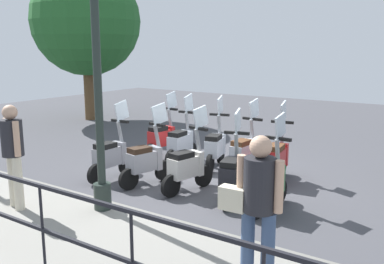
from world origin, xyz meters
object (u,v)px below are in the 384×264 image
object	(u,v)px
pedestrian_with_bag	(257,201)
lamp_post_near	(98,81)
scooter_near_0	(269,181)
pedestrian_distant	(13,149)
scooter_near_2	(187,166)
scooter_far_1	(245,152)
scooter_far_4	(163,137)
scooter_far_0	(277,157)
tree_large	(86,21)
scooter_near_4	(111,156)
scooter_far_2	(216,146)
scooter_near_1	(232,174)
scooter_near_3	(146,160)
scooter_far_3	(181,143)

from	to	relation	value
pedestrian_with_bag	lamp_post_near	bearing A→B (deg)	74.84
lamp_post_near	scooter_near_0	world-z (taller)	lamp_post_near
pedestrian_distant	lamp_post_near	bearing A→B (deg)	136.25
scooter_near_2	scooter_far_1	world-z (taller)	same
scooter_far_1	scooter_far_4	bearing A→B (deg)	87.94
scooter_far_4	scooter_far_0	bearing A→B (deg)	-89.97
pedestrian_with_bag	pedestrian_distant	bearing A→B (deg)	88.40
tree_large	scooter_near_4	distance (m)	7.96
lamp_post_near	pedestrian_with_bag	world-z (taller)	lamp_post_near
scooter_near_2	scooter_far_2	world-z (taller)	same
scooter_near_0	scooter_far_0	bearing A→B (deg)	20.39
scooter_near_1	scooter_far_4	bearing A→B (deg)	44.24
scooter_near_3	scooter_far_1	world-z (taller)	same
pedestrian_with_bag	scooter_far_1	bearing A→B (deg)	26.34
scooter_near_3	scooter_near_0	bearing A→B (deg)	-74.25
scooter_near_0	scooter_far_1	size ratio (longest dim) A/B	1.00
tree_large	scooter_near_0	size ratio (longest dim) A/B	3.47
scooter_near_1	scooter_near_3	world-z (taller)	same
scooter_far_0	scooter_far_1	size ratio (longest dim) A/B	1.00
tree_large	scooter_near_0	distance (m)	10.44
scooter_near_4	scooter_far_1	world-z (taller)	same
lamp_post_near	scooter_far_1	xyz separation A→B (m)	(3.19, -0.77, -1.61)
tree_large	scooter_near_1	xyz separation A→B (m)	(-4.46, -8.26, -2.96)
scooter_far_1	scooter_near_2	bearing A→B (deg)	168.52
lamp_post_near	scooter_far_2	distance (m)	3.68
lamp_post_near	scooter_far_1	world-z (taller)	lamp_post_near
pedestrian_distant	scooter_near_0	bearing A→B (deg)	142.19
pedestrian_with_bag	scooter_near_3	world-z (taller)	pedestrian_with_bag
scooter_near_4	scooter_far_0	xyz separation A→B (m)	(1.69, -2.76, 0.00)
pedestrian_distant	scooter_near_1	xyz separation A→B (m)	(2.44, -2.40, -0.60)
scooter_near_1	scooter_far_4	size ratio (longest dim) A/B	1.00
pedestrian_distant	scooter_far_2	bearing A→B (deg)	178.49
tree_large	scooter_far_3	distance (m)	7.46
scooter_near_4	scooter_far_3	world-z (taller)	same
tree_large	scooter_far_0	world-z (taller)	tree_large
tree_large	scooter_far_3	world-z (taller)	tree_large
scooter_near_0	tree_large	bearing A→B (deg)	65.34
lamp_post_near	scooter_near_1	distance (m)	2.69
scooter_near_4	scooter_far_0	world-z (taller)	same
scooter_far_0	scooter_far_4	xyz separation A→B (m)	(0.23, 2.98, 0.00)
tree_large	scooter_near_4	xyz separation A→B (m)	(-4.71, -5.70, -2.96)
scooter_near_0	scooter_near_1	size ratio (longest dim) A/B	1.00
scooter_far_0	scooter_near_2	bearing A→B (deg)	135.05
scooter_near_1	scooter_far_2	world-z (taller)	same
pedestrian_distant	scooter_far_4	xyz separation A→B (m)	(4.11, 0.38, -0.60)
lamp_post_near	scooter_near_1	size ratio (longest dim) A/B	2.84
tree_large	pedestrian_with_bag	bearing A→B (deg)	-124.88
scooter_far_1	scooter_far_4	distance (m)	2.29
lamp_post_near	scooter_far_3	world-z (taller)	lamp_post_near
scooter_near_3	scooter_far_0	world-z (taller)	same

